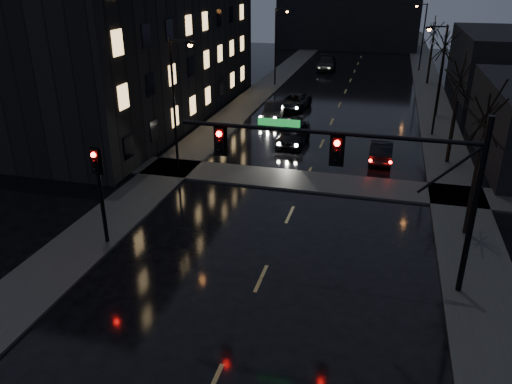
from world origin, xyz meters
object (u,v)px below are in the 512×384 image
Objects in this scene: oncoming_car_c at (294,102)px; lead_car at (381,151)px; oncoming_car_b at (274,110)px; oncoming_car_a at (293,134)px; oncoming_car_d at (326,63)px.

oncoming_car_c is 14.41m from lead_car.
oncoming_car_b is at bearing -41.47° from lead_car.
oncoming_car_c is at bearing 68.22° from oncoming_car_b.
oncoming_car_b is 0.88× the size of oncoming_car_c.
oncoming_car_b is at bearing 116.97° from oncoming_car_a.
oncoming_car_c is at bearing -93.30° from oncoming_car_d.
oncoming_car_b is 12.34m from lead_car.
oncoming_car_d is 1.40× the size of lead_car.
oncoming_car_d reaches higher than oncoming_car_b.
oncoming_car_c is 20.64m from oncoming_car_d.
lead_car is (8.04, -11.96, -0.00)m from oncoming_car_c.
oncoming_car_a is at bearing -70.68° from oncoming_car_b.
oncoming_car_d is (-1.60, 30.69, 0.04)m from oncoming_car_a.
lead_car is (9.13, -8.30, -0.03)m from oncoming_car_b.
oncoming_car_d reaches higher than lead_car.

